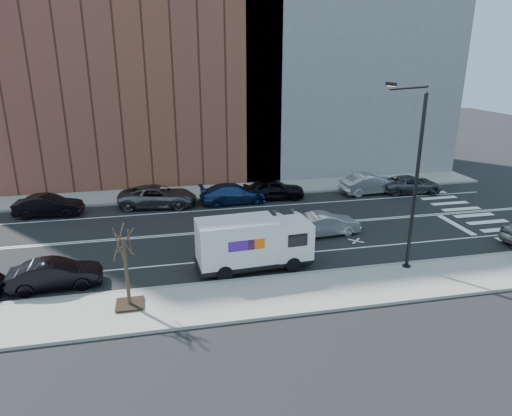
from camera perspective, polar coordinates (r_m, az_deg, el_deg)
name	(u,v)px	position (r m, az deg, el deg)	size (l,w,h in m)	color
ground	(248,229)	(29.42, -1.00, -2.66)	(120.00, 120.00, 0.00)	black
sidewalk_near	(285,295)	(21.63, 3.62, -10.75)	(44.00, 3.60, 0.15)	gray
sidewalk_far	(227,190)	(37.62, -3.60, 2.20)	(44.00, 3.60, 0.15)	gray
curb_near	(275,277)	(23.15, 2.41, -8.61)	(44.00, 0.25, 0.17)	gray
curb_far	(231,197)	(35.91, -3.17, 1.43)	(44.00, 0.25, 0.17)	gray
crosswalk	(467,212)	(35.92, 24.91, -0.46)	(3.00, 14.00, 0.01)	white
road_markings	(248,229)	(29.42, -1.00, -2.65)	(40.00, 8.60, 0.01)	white
bldg_brick	(120,51)	(42.60, -16.69, 18.31)	(26.00, 10.00, 22.00)	brown
bldg_concrete	(342,28)	(45.95, 10.68, 21.20)	(20.00, 10.00, 26.00)	slate
streetlight	(412,173)	(24.12, 18.89, 4.20)	(0.44, 4.02, 9.34)	black
street_tree	(127,279)	(20.75, -15.80, -8.52)	(1.20, 1.20, 3.75)	black
fedex_van	(253,243)	(23.64, -0.38, -4.36)	(6.15, 2.46, 2.75)	black
far_parked_b	(49,206)	(34.72, -24.49, 0.27)	(1.57, 4.51, 1.49)	black
far_parked_c	(158,196)	(34.34, -12.18, 1.44)	(2.59, 5.62, 1.56)	#4F5257
far_parked_d	(233,193)	(34.45, -2.83, 1.83)	(2.07, 5.10, 1.48)	navy
far_parked_e	(273,189)	(35.38, 2.20, 2.40)	(1.91, 4.76, 1.62)	black
far_parked_f	(370,184)	(37.92, 14.09, 2.94)	(1.69, 4.84, 1.59)	#A6A5AA
far_parked_g	(411,184)	(39.21, 18.86, 2.82)	(2.25, 4.88, 1.36)	#424449
driving_sedan	(325,224)	(28.60, 8.65, -2.00)	(1.50, 4.30, 1.42)	#B9B8BD
near_parked_rear_a	(56,274)	(24.04, -23.77, -7.59)	(1.48, 4.24, 1.40)	black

